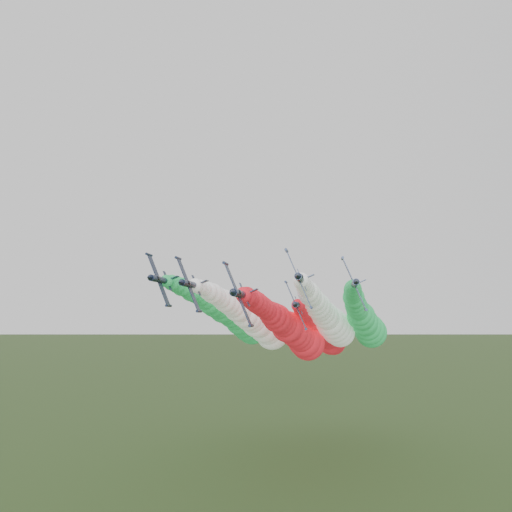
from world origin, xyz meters
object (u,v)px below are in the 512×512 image
object	(u,v)px
jet_trail	(322,332)
jet_lead	(293,331)
jet_inner_right	(329,319)
jet_outer_right	(364,321)
jet_inner_left	(255,321)
jet_outer_left	(233,317)

from	to	relation	value
jet_trail	jet_lead	bearing A→B (deg)	-104.86
jet_inner_right	jet_outer_right	size ratio (longest dim) A/B	0.99
jet_lead	jet_inner_left	distance (m)	16.15
jet_inner_right	jet_outer_right	distance (m)	14.62
jet_inner_left	jet_inner_right	world-z (taller)	jet_inner_right
jet_inner_left	jet_outer_right	bearing A→B (deg)	13.61
jet_lead	jet_trail	xyz separation A→B (m)	(6.91, 26.05, -0.87)
jet_lead	jet_inner_right	size ratio (longest dim) A/B	1.01
jet_lead	jet_inner_left	world-z (taller)	jet_inner_left
jet_lead	jet_outer_right	distance (m)	26.55
jet_inner_right	jet_outer_left	distance (m)	27.36
jet_inner_left	jet_trail	world-z (taller)	jet_inner_left
jet_lead	jet_inner_left	size ratio (longest dim) A/B	1.00
jet_lead	jet_inner_left	xyz separation A→B (m)	(-11.18, 11.42, 2.29)
jet_inner_left	jet_outer_left	distance (m)	6.98
jet_inner_left	jet_trail	distance (m)	23.48
jet_inner_right	jet_outer_left	size ratio (longest dim) A/B	1.00
jet_lead	jet_trail	distance (m)	26.96
jet_lead	jet_outer_left	xyz separation A→B (m)	(-17.69, 13.70, 3.38)
jet_inner_right	jet_trail	bearing A→B (deg)	96.52
jet_outer_left	jet_inner_right	bearing A→B (deg)	-12.57
jet_outer_right	jet_trail	xyz separation A→B (m)	(-11.81, 7.38, -3.31)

